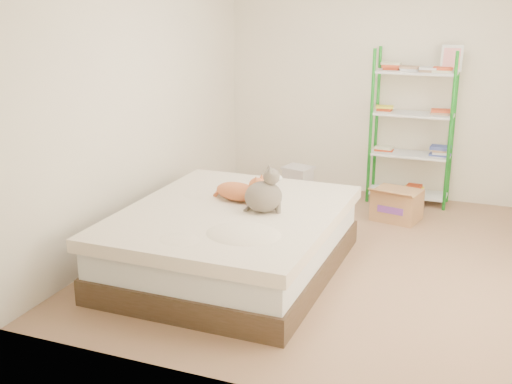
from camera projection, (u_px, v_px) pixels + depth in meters
The scene contains 7 objects.
room at pixel (345, 113), 5.31m from camera, with size 3.81×4.21×2.61m.
bed at pixel (232, 240), 5.38m from camera, with size 1.71×2.13×0.54m.
orange_cat at pixel (237, 189), 5.52m from camera, with size 0.49×0.26×0.20m, color #D26A40, non-canonical shape.
grey_cat at pixel (263, 190), 5.19m from camera, with size 0.27×0.33×0.37m, color gray, non-canonical shape.
shelf_unit at pixel (413, 122), 6.99m from camera, with size 0.90×0.36×1.74m.
cardboard_box at pixel (397, 205), 6.63m from camera, with size 0.52×0.51×0.37m.
white_bin at pixel (298, 181), 7.39m from camera, with size 0.37×0.34×0.36m.
Camera 1 is at (1.24, -5.17, 2.24)m, focal length 45.00 mm.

